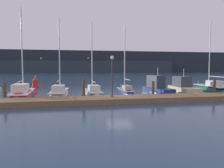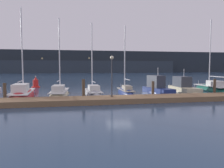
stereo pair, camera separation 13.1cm
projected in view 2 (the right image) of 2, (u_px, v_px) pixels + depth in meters
The scene contains 16 objects.
ground_plane at pixel (119, 99), 21.22m from camera, with size 400.00×400.00×0.00m, color navy.
dock at pixel (123, 99), 19.61m from camera, with size 41.25×2.80×0.45m, color brown.
mooring_pile_1 at pixel (5, 93), 19.23m from camera, with size 0.28×0.28×1.72m, color #4C3D2D.
mooring_pile_2 at pixel (84, 90), 20.52m from camera, with size 0.28×0.28×1.98m, color #4C3D2D.
mooring_pile_3 at pixel (153, 90), 21.83m from camera, with size 0.28×0.28×1.70m, color #4C3D2D.
mooring_pile_4 at pixel (214, 88), 23.13m from camera, with size 0.28×0.28×1.87m, color #4C3D2D.
sailboat_berth_3 at pixel (22, 96), 22.91m from camera, with size 2.66×8.27×10.29m.
sailboat_berth_4 at pixel (60, 94), 24.37m from camera, with size 2.46×7.70×9.18m.
sailboat_berth_5 at pixel (93, 94), 24.59m from camera, with size 2.05×6.28×8.94m.
sailboat_berth_6 at pixel (126, 93), 25.66m from camera, with size 1.53×5.94×8.73m.
motorboat_berth_7 at pixel (158, 90), 26.08m from camera, with size 2.66×5.45×3.77m.
motorboat_berth_8 at pixel (183, 89), 27.78m from camera, with size 2.51×6.40×3.51m.
sailboat_berth_9 at pixel (212, 90), 28.88m from camera, with size 2.69×7.59×10.23m.
channel_buoy at pixel (36, 83), 33.51m from camera, with size 1.23×1.23×1.80m.
dock_lamppost at pixel (112, 69), 19.70m from camera, with size 0.32×0.32×3.68m.
hillside_backdrop at pixel (73, 63), 130.97m from camera, with size 240.00×23.00×12.89m.
Camera 2 is at (-4.68, -20.54, 3.09)m, focal length 35.00 mm.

